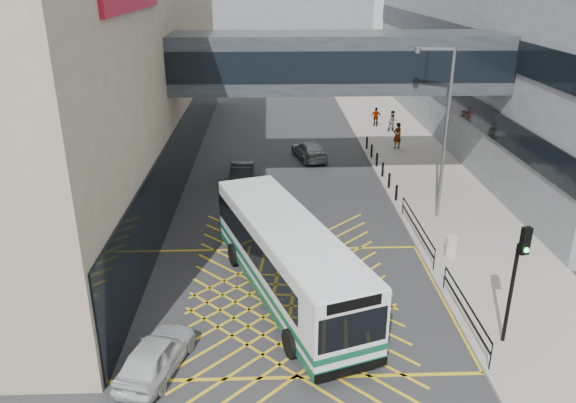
{
  "coord_description": "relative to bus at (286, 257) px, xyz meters",
  "views": [
    {
      "loc": [
        -0.78,
        -18.89,
        11.9
      ],
      "look_at": [
        0.0,
        4.0,
        2.6
      ],
      "focal_mm": 35.0,
      "sensor_mm": 36.0,
      "label": 1
    }
  ],
  "objects": [
    {
      "name": "car_dark",
      "position": [
        -2.27,
        13.28,
        -1.04
      ],
      "size": [
        1.61,
        4.07,
        1.27
      ],
      "primitive_type": "imported",
      "rotation": [
        0.0,
        0.0,
        3.14
      ],
      "color": "black",
      "rests_on": "ground"
    },
    {
      "name": "pedestrian_c",
      "position": [
        8.24,
        25.85,
        -0.72
      ],
      "size": [
        1.01,
        0.65,
        1.58
      ],
      "primitive_type": "imported",
      "rotation": [
        0.0,
        0.0,
        2.92
      ],
      "color": "gray",
      "rests_on": "pavement"
    },
    {
      "name": "bollards",
      "position": [
        6.44,
        14.45,
        -1.07
      ],
      "size": [
        0.14,
        10.14,
        0.9
      ],
      "color": "black",
      "rests_on": "pavement"
    },
    {
      "name": "pedestrian_b",
      "position": [
        9.28,
        24.16,
        -0.67
      ],
      "size": [
        0.83,
        0.48,
        1.69
      ],
      "primitive_type": "imported",
      "rotation": [
        0.0,
        0.0,
        -0.0
      ],
      "color": "gray",
      "rests_on": "pavement"
    },
    {
      "name": "kerb_railings",
      "position": [
        6.34,
        1.23,
        -0.8
      ],
      "size": [
        0.05,
        12.54,
        1.0
      ],
      "color": "black",
      "rests_on": "pavement"
    },
    {
      "name": "traffic_light",
      "position": [
        7.41,
        -3.66,
        1.34
      ],
      "size": [
        0.35,
        0.52,
        4.39
      ],
      "rotation": [
        0.0,
        0.0,
        0.27
      ],
      "color": "black",
      "rests_on": "pavement"
    },
    {
      "name": "car_white",
      "position": [
        -4.31,
        -4.55,
        -1.05
      ],
      "size": [
        2.66,
        4.24,
        1.26
      ],
      "primitive_type": "imported",
      "rotation": [
        0.0,
        0.0,
        2.86
      ],
      "color": "#BAB9BC",
      "rests_on": "ground"
    },
    {
      "name": "litter_bin",
      "position": [
        7.47,
        2.71,
        -1.04
      ],
      "size": [
        0.55,
        0.55,
        0.96
      ],
      "primitive_type": "cylinder",
      "color": "#ADA89E",
      "rests_on": "pavement"
    },
    {
      "name": "pedestrian_a",
      "position": [
        8.63,
        19.5,
        -0.57
      ],
      "size": [
        0.91,
        0.8,
        1.9
      ],
      "primitive_type": "imported",
      "rotation": [
        0.0,
        0.0,
        3.57
      ],
      "color": "gray",
      "rests_on": "pavement"
    },
    {
      "name": "street_lamp",
      "position": [
        7.92,
        7.19,
        3.37
      ],
      "size": [
        1.95,
        0.52,
        8.57
      ],
      "rotation": [
        0.0,
        0.0,
        -0.15
      ],
      "color": "slate",
      "rests_on": "pavement"
    },
    {
      "name": "pavement",
      "position": [
        9.19,
        14.45,
        -1.6
      ],
      "size": [
        6.0,
        54.0,
        0.16
      ],
      "primitive_type": "cube",
      "color": "gray",
      "rests_on": "ground"
    },
    {
      "name": "ground",
      "position": [
        0.19,
        -0.55,
        -1.68
      ],
      "size": [
        120.0,
        120.0,
        0.0
      ],
      "primitive_type": "plane",
      "color": "#333335"
    },
    {
      "name": "car_silver",
      "position": [
        2.16,
        17.7,
        -1.04
      ],
      "size": [
        2.62,
        4.4,
        1.28
      ],
      "primitive_type": "imported",
      "rotation": [
        0.0,
        0.0,
        3.37
      ],
      "color": "gray",
      "rests_on": "ground"
    },
    {
      "name": "bus",
      "position": [
        0.0,
        0.0,
        0.0
      ],
      "size": [
        6.07,
        11.37,
        3.13
      ],
      "rotation": [
        0.0,
        0.0,
        0.33
      ],
      "color": "silver",
      "rests_on": "ground"
    },
    {
      "name": "skybridge",
      "position": [
        3.19,
        11.45,
        5.82
      ],
      "size": [
        20.0,
        4.1,
        3.0
      ],
      "color": "#2C3136",
      "rests_on": "ground"
    },
    {
      "name": "box_junction",
      "position": [
        0.19,
        -0.55,
        -1.67
      ],
      "size": [
        12.0,
        9.0,
        0.01
      ],
      "color": "gold",
      "rests_on": "ground"
    }
  ]
}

